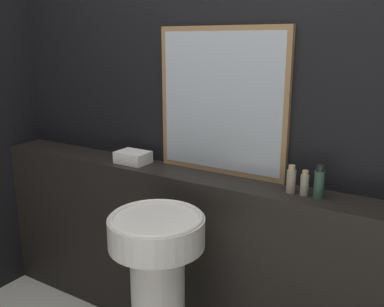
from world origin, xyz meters
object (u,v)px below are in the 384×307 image
at_px(pedestal_sink, 158,285).
at_px(conditioner_bottle, 305,184).
at_px(shampoo_bottle, 291,180).
at_px(lotion_bottle, 319,183).
at_px(mirror, 221,102).
at_px(towel_stack, 133,157).

relative_size(pedestal_sink, conditioner_bottle, 7.66).
bearing_deg(pedestal_sink, conditioner_bottle, 38.74).
distance_m(shampoo_bottle, lotion_bottle, 0.12).
bearing_deg(mirror, lotion_bottle, -10.44).
distance_m(towel_stack, shampoo_bottle, 0.91).
height_order(pedestal_sink, mirror, mirror).
height_order(towel_stack, conditioner_bottle, conditioner_bottle).
relative_size(towel_stack, lotion_bottle, 1.23).
bearing_deg(mirror, conditioner_bottle, -11.80).
relative_size(towel_stack, conditioner_bottle, 1.58).
xyz_separation_m(towel_stack, conditioner_bottle, (0.97, 0.00, 0.02)).
bearing_deg(mirror, towel_stack, -168.78).
xyz_separation_m(mirror, conditioner_bottle, (0.47, -0.10, -0.31)).
height_order(towel_stack, lotion_bottle, lotion_bottle).
distance_m(mirror, conditioner_bottle, 0.58).
xyz_separation_m(towel_stack, lotion_bottle, (1.03, 0.00, 0.03)).
bearing_deg(mirror, shampoo_bottle, -13.50).
height_order(mirror, lotion_bottle, mirror).
xyz_separation_m(towel_stack, shampoo_bottle, (0.91, 0.00, 0.03)).
bearing_deg(towel_stack, lotion_bottle, 0.00).
height_order(mirror, conditioner_bottle, mirror).
bearing_deg(shampoo_bottle, mirror, 166.50).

